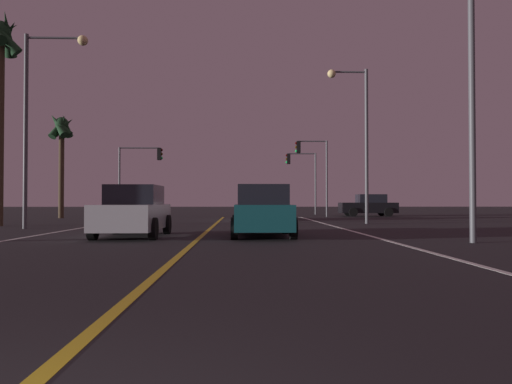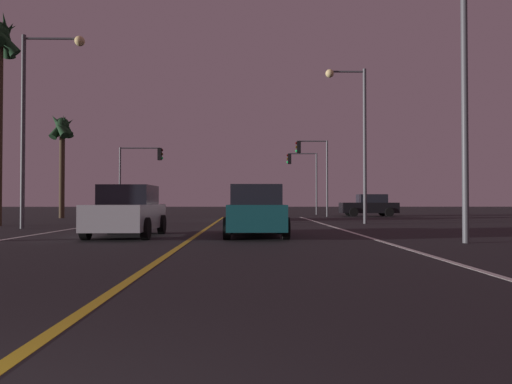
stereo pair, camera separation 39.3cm
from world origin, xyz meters
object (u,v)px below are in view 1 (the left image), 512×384
(traffic_light_near_left, at_px, (141,165))
(car_ahead_far, at_px, (262,207))
(car_oncoming, at_px, (134,212))
(car_crossing_side, at_px, (369,206))
(palm_tree_left_mid, at_px, (1,55))
(street_lamp_right_near, at_px, (459,48))
(traffic_light_far_right, at_px, (301,169))
(palm_tree_left_far, at_px, (61,134))
(street_lamp_left_mid, at_px, (40,105))
(traffic_light_near_right, at_px, (312,161))
(street_lamp_right_far, at_px, (358,126))
(car_lead_same_lane, at_px, (262,212))

(traffic_light_near_left, bearing_deg, car_ahead_far, -33.72)
(car_oncoming, xyz_separation_m, car_crossing_side, (13.42, 21.05, 0.00))
(palm_tree_left_mid, bearing_deg, street_lamp_right_near, -28.54)
(car_oncoming, xyz_separation_m, car_ahead_far, (4.86, 14.07, 0.00))
(car_ahead_far, xyz_separation_m, traffic_light_far_right, (3.88, 11.39, 3.13))
(street_lamp_right_near, distance_m, palm_tree_left_far, 27.45)
(car_oncoming, distance_m, street_lamp_left_mid, 8.20)
(car_ahead_far, bearing_deg, traffic_light_far_right, -18.80)
(traffic_light_near_right, xyz_separation_m, traffic_light_far_right, (-0.14, 5.50, -0.25))
(street_lamp_right_far, xyz_separation_m, palm_tree_left_mid, (-17.40, -1.92, 2.94))
(street_lamp_left_mid, xyz_separation_m, palm_tree_left_far, (-3.90, 12.84, 0.54))
(traffic_light_near_left, bearing_deg, traffic_light_near_right, -0.00)
(car_oncoming, height_order, street_lamp_right_far, street_lamp_right_far)
(car_crossing_side, relative_size, traffic_light_near_left, 0.83)
(street_lamp_right_near, height_order, palm_tree_left_far, street_lamp_right_near)
(street_lamp_left_mid, height_order, palm_tree_left_far, street_lamp_left_mid)
(street_lamp_right_far, distance_m, palm_tree_left_far, 20.48)
(palm_tree_left_mid, bearing_deg, car_ahead_far, 29.47)
(car_oncoming, relative_size, traffic_light_near_left, 0.83)
(car_oncoming, relative_size, car_crossing_side, 1.00)
(traffic_light_near_left, relative_size, palm_tree_left_mid, 0.51)
(street_lamp_left_mid, bearing_deg, traffic_light_near_left, 86.02)
(traffic_light_far_right, distance_m, palm_tree_left_mid, 25.18)
(street_lamp_left_mid, bearing_deg, car_crossing_side, 41.54)
(car_crossing_side, distance_m, traffic_light_near_left, 17.68)
(palm_tree_left_far, bearing_deg, car_lead_same_lane, -53.12)
(car_lead_same_lane, xyz_separation_m, palm_tree_left_mid, (-12.04, 6.94, 7.23))
(car_oncoming, xyz_separation_m, car_lead_same_lane, (4.24, -0.01, 0.00))
(traffic_light_near_right, xyz_separation_m, palm_tree_left_mid, (-16.68, -13.04, 3.85))
(car_lead_same_lane, xyz_separation_m, traffic_light_near_left, (-8.20, 19.97, 3.05))
(street_lamp_right_near, xyz_separation_m, street_lamp_right_far, (-0.11, 11.44, -0.40))
(street_lamp_right_near, relative_size, palm_tree_left_mid, 0.87)
(street_lamp_right_far, distance_m, palm_tree_left_mid, 17.75)
(traffic_light_near_right, bearing_deg, palm_tree_left_mid, 38.02)
(car_ahead_far, bearing_deg, car_oncoming, 160.96)
(street_lamp_right_far, height_order, palm_tree_left_far, street_lamp_right_far)
(street_lamp_right_near, bearing_deg, car_lead_same_lane, -25.32)
(street_lamp_right_near, distance_m, street_lamp_left_mid, 16.45)
(street_lamp_left_mid, bearing_deg, car_lead_same_lane, -26.99)
(palm_tree_left_mid, bearing_deg, palm_tree_left_far, 96.08)
(car_ahead_far, distance_m, traffic_light_far_right, 12.43)
(traffic_light_near_left, bearing_deg, street_lamp_right_far, -39.35)
(traffic_light_near_left, bearing_deg, car_crossing_side, 3.57)
(street_lamp_right_far, bearing_deg, traffic_light_far_right, -87.00)
(car_oncoming, height_order, traffic_light_near_left, traffic_light_near_left)
(street_lamp_left_mid, distance_m, street_lamp_right_far, 15.20)
(car_oncoming, relative_size, palm_tree_left_mid, 0.42)
(car_lead_same_lane, height_order, traffic_light_near_left, traffic_light_near_left)
(palm_tree_left_far, bearing_deg, car_crossing_side, 8.92)
(street_lamp_right_far, xyz_separation_m, palm_tree_left_far, (-18.53, 8.70, 0.71))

